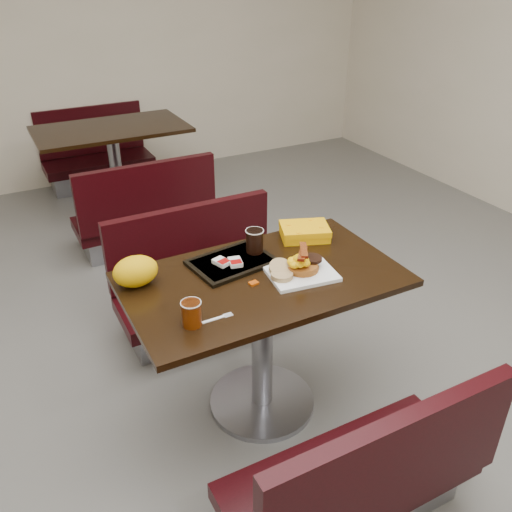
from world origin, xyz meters
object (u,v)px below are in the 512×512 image
table_near (262,344)px  fork (213,319)px  bench_near_s (352,454)px  paper_bag (136,271)px  tray (232,262)px  bench_near_n (204,278)px  bench_far_s (141,203)px  knife (322,271)px  platter (301,273)px  coffee_cup_near (192,314)px  pancake_stack (302,266)px  table_far (116,171)px  hashbrown_sleeve_left (221,262)px  coffee_cup_far (255,241)px  clamshell (305,232)px  bench_far_n (97,150)px  hashbrown_sleeve_right (235,262)px

table_near → fork: bearing=-149.0°
bench_near_s → paper_bag: (-0.50, 0.89, 0.46)m
tray → paper_bag: (-0.43, 0.03, 0.06)m
bench_near_n → bench_far_s: bearing=90.0°
knife → paper_bag: bearing=-132.3°
platter → coffee_cup_near: size_ratio=2.78×
knife → pancake_stack: bearing=-135.8°
table_far → platter: (0.15, -2.67, 0.38)m
pancake_stack → hashbrown_sleeve_left: (-0.29, 0.21, -0.01)m
coffee_cup_far → knife: bearing=-55.2°
table_near → coffee_cup_far: (0.06, 0.19, 0.45)m
clamshell → paper_bag: paper_bag is taller
bench_far_n → table_near: bearing=-90.0°
bench_near_s → table_far: (0.00, 3.30, 0.02)m
bench_near_n → coffee_cup_far: bearing=-83.6°
table_near → bench_near_n: size_ratio=1.20×
hashbrown_sleeve_left → paper_bag: bearing=156.2°
table_far → pancake_stack: (0.17, -2.65, 0.41)m
platter → pancake_stack: 0.03m
hashbrown_sleeve_left → bench_far_n: bearing=68.9°
platter → table_near: bearing=163.7°
knife → table_near: bearing=-131.6°
bench_far_s → clamshell: 1.76m
pancake_stack → coffee_cup_near: coffee_cup_near is taller
bench_far_s → paper_bag: 1.84m
bench_far_s → fork: 2.15m
bench_near_n → hashbrown_sleeve_right: bearing=-97.2°
bench_near_n → hashbrown_sleeve_left: size_ratio=13.72×
table_near → paper_bag: size_ratio=6.27×
table_far → paper_bag: paper_bag is taller
bench_far_n → paper_bag: paper_bag is taller
coffee_cup_far → paper_bag: bearing=180.0°
coffee_cup_near → paper_bag: 0.39m
clamshell → paper_bag: 0.86m
bench_far_n → platter: 3.39m
coffee_cup_near → coffee_cup_far: (0.46, 0.37, 0.02)m
bench_far_n → coffee_cup_near: (-0.40, -3.48, 0.44)m
bench_near_n → knife: bearing=-72.4°
table_near → bench_far_s: table_near is taller
table_near → bench_far_n: 3.30m
pancake_stack → hashbrown_sleeve_right: size_ratio=1.95×
bench_far_n → tray: bearing=-91.3°
coffee_cup_far → platter: bearing=-69.4°
coffee_cup_far → hashbrown_sleeve_left: bearing=-169.8°
table_near → bench_far_n: bearing=90.0°
fork → bench_far_s: bearing=80.7°
hashbrown_sleeve_left → paper_bag: (-0.38, 0.03, 0.04)m
coffee_cup_near → fork: bearing=-5.6°
fork → pancake_stack: bearing=15.5°
table_near → table_far: bearing=90.0°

